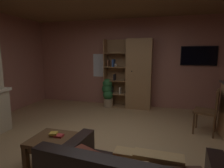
% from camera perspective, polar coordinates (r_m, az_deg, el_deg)
% --- Properties ---
extents(floor, '(6.33, 5.53, 0.02)m').
position_cam_1_polar(floor, '(3.45, -1.88, -18.74)').
color(floor, tan).
rests_on(floor, ground).
extents(wall_back, '(6.45, 0.06, 2.64)m').
position_cam_1_polar(wall_back, '(5.78, 6.40, 6.37)').
color(wall_back, '#AD7060').
rests_on(wall_back, ground).
extents(window_pane_back, '(0.79, 0.01, 0.73)m').
position_cam_1_polar(window_pane_back, '(5.96, -2.16, 5.70)').
color(window_pane_back, white).
extents(bookshelf_cabinet, '(1.40, 0.41, 2.03)m').
position_cam_1_polar(bookshelf_cabinet, '(5.51, 7.29, 2.93)').
color(bookshelf_cabinet, '#997047').
rests_on(bookshelf_cabinet, ground).
extents(coffee_table, '(0.62, 0.59, 0.42)m').
position_cam_1_polar(coffee_table, '(2.94, -17.56, -17.00)').
color(coffee_table, brown).
rests_on(coffee_table, ground).
extents(table_book_0, '(0.12, 0.11, 0.03)m').
position_cam_1_polar(table_book_0, '(2.91, -15.96, -15.01)').
color(table_book_0, '#B22D2D').
rests_on(table_book_0, coffee_table).
extents(table_book_1, '(0.13, 0.13, 0.03)m').
position_cam_1_polar(table_book_1, '(2.94, -17.48, -14.25)').
color(table_book_1, gold).
rests_on(table_book_1, coffee_table).
extents(dining_chair, '(0.53, 0.53, 0.92)m').
position_cam_1_polar(dining_chair, '(4.22, 27.93, -6.68)').
color(dining_chair, brown).
rests_on(dining_chair, ground).
extents(potted_floor_plant, '(0.35, 0.36, 0.87)m').
position_cam_1_polar(potted_floor_plant, '(5.67, -1.32, -2.47)').
color(potted_floor_plant, '#9E896B').
rests_on(potted_floor_plant, ground).
extents(wall_mounted_tv, '(0.94, 0.06, 0.53)m').
position_cam_1_polar(wall_mounted_tv, '(5.71, 25.03, 7.82)').
color(wall_mounted_tv, black).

